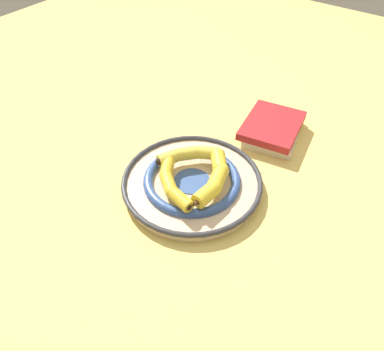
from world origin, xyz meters
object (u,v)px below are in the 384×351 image
Objects in this scene: decorative_bowl at (192,182)px; banana_b at (190,154)px; book_stack at (273,128)px; banana_a at (215,179)px; banana_c at (171,182)px.

decorative_bowl is 2.47× the size of banana_b.
banana_a is at bearing 161.26° from book_stack.
banana_a is 0.88× the size of book_stack.
decorative_bowl is at bearing 107.39° from banana_c.
banana_c is (0.02, 0.06, 0.03)m from decorative_bowl.
banana_b reaches higher than decorative_bowl.
banana_b reaches higher than book_stack.
banana_c reaches higher than book_stack.
book_stack reaches higher than decorative_bowl.
banana_c is at bearing 54.05° from banana_b.
book_stack is at bearing 114.04° from banana_c.
banana_b reaches higher than banana_c.
banana_a is 1.23× the size of banana_c.
banana_b is 0.28m from book_stack.
banana_c is (-0.02, 0.10, -0.00)m from banana_b.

